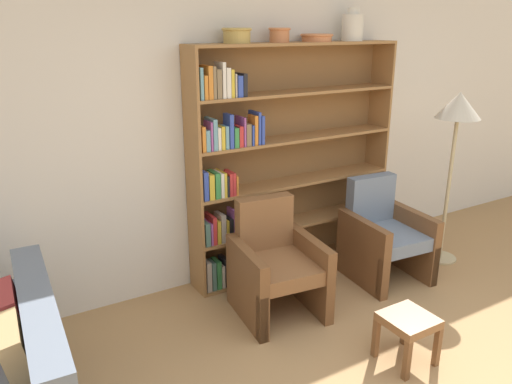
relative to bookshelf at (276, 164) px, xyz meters
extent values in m
cube|color=silver|center=(0.01, 0.17, 0.33)|extent=(12.00, 0.06, 2.75)
cube|color=olive|center=(-0.81, -0.02, 0.00)|extent=(0.02, 0.30, 2.10)
cube|color=olive|center=(1.21, -0.02, 0.00)|extent=(0.02, 0.30, 2.10)
cube|color=olive|center=(0.20, -0.02, 1.04)|extent=(1.99, 0.30, 0.03)
cube|color=olive|center=(0.20, -0.02, -1.03)|extent=(1.99, 0.30, 0.03)
cube|color=brown|center=(0.20, 0.13, 0.00)|extent=(1.99, 0.01, 2.10)
cube|color=#B2A899|center=(-0.76, -0.08, -0.88)|extent=(0.04, 0.13, 0.28)
cube|color=#4C756B|center=(-0.71, -0.09, -0.89)|extent=(0.04, 0.13, 0.26)
cube|color=#388C47|center=(-0.66, -0.08, -0.89)|extent=(0.04, 0.14, 0.26)
cube|color=white|center=(-0.62, -0.06, -0.92)|extent=(0.03, 0.17, 0.21)
cube|color=black|center=(-0.58, -0.07, -0.89)|extent=(0.04, 0.16, 0.27)
cube|color=red|center=(-0.53, -0.05, -0.93)|extent=(0.04, 0.19, 0.18)
cube|color=#388C47|center=(-0.49, -0.06, -0.92)|extent=(0.04, 0.18, 0.21)
cube|color=#388C47|center=(-0.45, -0.08, -0.92)|extent=(0.02, 0.14, 0.21)
cube|color=olive|center=(0.20, -0.02, -0.60)|extent=(1.99, 0.30, 0.03)
cube|color=#4C756B|center=(-0.76, -0.08, -0.48)|extent=(0.04, 0.14, 0.21)
cube|color=#994C99|center=(-0.72, -0.05, -0.49)|extent=(0.02, 0.20, 0.20)
cube|color=red|center=(-0.69, -0.05, -0.46)|extent=(0.03, 0.19, 0.25)
cube|color=gold|center=(-0.65, -0.09, -0.48)|extent=(0.03, 0.13, 0.21)
cube|color=#B2A899|center=(-0.61, -0.07, -0.46)|extent=(0.04, 0.15, 0.25)
cube|color=gold|center=(-0.57, -0.06, -0.49)|extent=(0.02, 0.17, 0.20)
cube|color=black|center=(-0.53, -0.05, -0.49)|extent=(0.04, 0.19, 0.20)
cube|color=#994C99|center=(-0.50, -0.08, -0.45)|extent=(0.02, 0.13, 0.28)
cube|color=#B2A899|center=(-0.48, -0.08, -0.49)|extent=(0.02, 0.14, 0.20)
cube|color=black|center=(-0.44, -0.06, -0.50)|extent=(0.04, 0.18, 0.17)
cube|color=red|center=(-0.40, -0.08, -0.45)|extent=(0.03, 0.14, 0.28)
cube|color=olive|center=(0.20, -0.02, -0.19)|extent=(1.99, 0.30, 0.02)
cube|color=#334CB2|center=(-0.76, -0.06, -0.06)|extent=(0.04, 0.18, 0.24)
cube|color=gold|center=(-0.71, -0.08, -0.07)|extent=(0.04, 0.13, 0.21)
cube|color=#388C47|center=(-0.65, -0.06, -0.07)|extent=(0.04, 0.17, 0.22)
cube|color=white|center=(-0.61, -0.07, -0.07)|extent=(0.03, 0.16, 0.21)
cube|color=gold|center=(-0.58, -0.05, -0.07)|extent=(0.02, 0.19, 0.21)
cube|color=black|center=(-0.56, -0.08, -0.09)|extent=(0.02, 0.15, 0.18)
cube|color=red|center=(-0.53, -0.08, -0.08)|extent=(0.03, 0.13, 0.20)
cube|color=red|center=(-0.50, -0.06, -0.08)|extent=(0.03, 0.17, 0.20)
cube|color=orange|center=(-0.47, -0.07, -0.09)|extent=(0.02, 0.17, 0.17)
cube|color=olive|center=(0.20, -0.02, 0.22)|extent=(1.99, 0.30, 0.02)
cube|color=orange|center=(-0.76, -0.06, 0.34)|extent=(0.03, 0.18, 0.20)
cube|color=#669EB2|center=(-0.73, -0.05, 0.32)|extent=(0.03, 0.19, 0.17)
cube|color=#994C99|center=(-0.70, -0.08, 0.35)|extent=(0.02, 0.14, 0.23)
cube|color=#669EB2|center=(-0.66, -0.06, 0.36)|extent=(0.04, 0.18, 0.25)
cube|color=white|center=(-0.63, -0.08, 0.33)|extent=(0.03, 0.15, 0.18)
cube|color=gold|center=(-0.60, -0.09, 0.33)|extent=(0.03, 0.12, 0.19)
cube|color=#669EB2|center=(-0.56, -0.09, 0.33)|extent=(0.03, 0.12, 0.19)
cube|color=#334CB2|center=(-0.52, -0.09, 0.37)|extent=(0.04, 0.13, 0.28)
cube|color=#388C47|center=(-0.47, -0.08, 0.32)|extent=(0.04, 0.14, 0.17)
cube|color=red|center=(-0.43, -0.06, 0.32)|extent=(0.04, 0.17, 0.17)
cube|color=#994C99|center=(-0.39, -0.07, 0.36)|extent=(0.02, 0.16, 0.24)
cube|color=#7F6B4C|center=(-0.36, -0.07, 0.33)|extent=(0.04, 0.17, 0.19)
cube|color=#334CB2|center=(-0.32, -0.05, 0.32)|extent=(0.02, 0.19, 0.17)
cube|color=orange|center=(-0.29, -0.09, 0.36)|extent=(0.03, 0.13, 0.25)
cube|color=#334CB2|center=(-0.25, -0.06, 0.37)|extent=(0.02, 0.18, 0.27)
cube|color=#334CB2|center=(-0.22, -0.07, 0.35)|extent=(0.03, 0.15, 0.24)
cube|color=olive|center=(0.20, -0.02, 0.63)|extent=(1.99, 0.30, 0.02)
cube|color=#669EB2|center=(-0.77, -0.08, 0.77)|extent=(0.03, 0.13, 0.24)
cube|color=orange|center=(-0.73, -0.06, 0.74)|extent=(0.03, 0.18, 0.18)
cube|color=orange|center=(-0.69, -0.06, 0.77)|extent=(0.04, 0.18, 0.26)
cube|color=#7F6B4C|center=(-0.66, -0.06, 0.77)|extent=(0.03, 0.18, 0.25)
cube|color=#7F6B4C|center=(-0.62, -0.08, 0.76)|extent=(0.04, 0.13, 0.23)
cube|color=white|center=(-0.58, -0.07, 0.78)|extent=(0.03, 0.15, 0.28)
cube|color=white|center=(-0.54, -0.06, 0.76)|extent=(0.04, 0.17, 0.23)
cube|color=gold|center=(-0.50, -0.07, 0.75)|extent=(0.03, 0.15, 0.22)
cube|color=#B2A899|center=(-0.47, -0.09, 0.74)|extent=(0.02, 0.12, 0.19)
cube|color=#334CB2|center=(-0.43, -0.08, 0.73)|extent=(0.04, 0.14, 0.17)
cube|color=black|center=(-0.39, -0.06, 0.74)|extent=(0.03, 0.18, 0.18)
cylinder|color=tan|center=(-0.39, -0.02, 1.11)|extent=(0.22, 0.22, 0.11)
torus|color=tan|center=(-0.39, -0.02, 1.16)|extent=(0.24, 0.24, 0.02)
cylinder|color=#C67547|center=(0.01, -0.02, 1.11)|extent=(0.17, 0.17, 0.11)
torus|color=#C67547|center=(0.01, -0.02, 1.16)|extent=(0.19, 0.19, 0.02)
cylinder|color=#C67547|center=(0.40, -0.02, 1.08)|extent=(0.26, 0.26, 0.06)
torus|color=#C67547|center=(0.40, -0.02, 1.11)|extent=(0.29, 0.29, 0.02)
cylinder|color=silver|center=(0.80, -0.02, 1.17)|extent=(0.19, 0.19, 0.23)
cylinder|color=silver|center=(0.80, -0.02, 1.31)|extent=(0.11, 0.11, 0.06)
cube|color=slate|center=(-2.19, -0.99, -0.40)|extent=(0.24, 1.50, 0.38)
cube|color=tan|center=(-2.32, -1.19, -0.41)|extent=(0.19, 0.37, 0.37)
cube|color=#A83838|center=(-2.31, -0.79, -0.41)|extent=(0.19, 0.37, 0.37)
cube|color=brown|center=(-0.15, -1.01, -0.86)|extent=(0.08, 0.08, 0.38)
cube|color=brown|center=(-0.71, -0.95, -0.86)|extent=(0.08, 0.08, 0.38)
cube|color=brown|center=(-0.08, -0.41, -0.86)|extent=(0.08, 0.08, 0.38)
cube|color=brown|center=(-0.64, -0.34, -0.86)|extent=(0.08, 0.08, 0.38)
cube|color=brown|center=(-0.39, -0.68, -0.64)|extent=(0.55, 0.69, 0.12)
cube|color=brown|center=(-0.36, -0.40, -0.37)|extent=(0.49, 0.17, 0.47)
cube|color=brown|center=(-0.12, -0.71, -0.74)|extent=(0.16, 0.68, 0.62)
cube|color=brown|center=(-0.67, -0.64, -0.74)|extent=(0.16, 0.68, 0.62)
cube|color=brown|center=(1.05, -1.00, -0.86)|extent=(0.08, 0.08, 0.38)
cube|color=brown|center=(0.48, -0.95, -0.86)|extent=(0.08, 0.08, 0.38)
cube|color=brown|center=(1.10, -0.40, -0.86)|extent=(0.08, 0.08, 0.38)
cube|color=brown|center=(0.53, -0.35, -0.86)|extent=(0.08, 0.08, 0.38)
cube|color=slate|center=(0.79, -0.68, -0.64)|extent=(0.53, 0.68, 0.12)
cube|color=slate|center=(0.81, -0.40, -0.37)|extent=(0.49, 0.16, 0.47)
cube|color=brown|center=(1.07, -0.70, -0.74)|extent=(0.14, 0.68, 0.62)
cube|color=brown|center=(0.51, -0.65, -0.74)|extent=(0.14, 0.68, 0.62)
cylinder|color=tan|center=(1.55, -0.67, -1.04)|extent=(0.32, 0.32, 0.02)
cylinder|color=tan|center=(1.55, -0.67, -0.33)|extent=(0.04, 0.04, 1.41)
cone|color=#BCB29E|center=(1.55, -0.67, 0.50)|extent=(0.41, 0.41, 0.24)
cube|color=brown|center=(-0.11, -1.50, -0.90)|extent=(0.04, 0.04, 0.29)
cube|color=brown|center=(0.18, -1.50, -0.90)|extent=(0.04, 0.04, 0.29)
cube|color=brown|center=(-0.11, -1.79, -0.90)|extent=(0.04, 0.04, 0.29)
cube|color=brown|center=(0.18, -1.79, -0.90)|extent=(0.04, 0.04, 0.29)
cube|color=brown|center=(0.03, -1.65, -0.72)|extent=(0.33, 0.33, 0.06)
camera|label=1|loc=(-2.37, -3.66, 1.20)|focal=35.00mm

